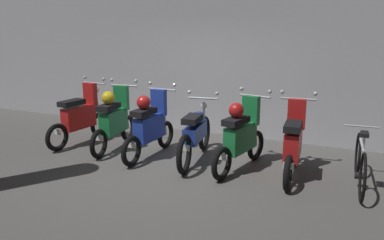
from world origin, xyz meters
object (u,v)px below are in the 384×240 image
motorbike_slot_5 (293,143)px  motorbike_slot_1 (114,120)px  motorbike_slot_2 (150,126)px  bicycle (360,163)px  motorbike_slot_4 (241,136)px  motorbike_slot_3 (196,133)px  motorbike_slot_0 (80,117)px

motorbike_slot_5 → motorbike_slot_1: bearing=179.5°
motorbike_slot_2 → motorbike_slot_5: (2.52, 0.08, -0.04)m
motorbike_slot_1 → motorbike_slot_5: bearing=-0.5°
motorbike_slot_2 → bicycle: size_ratio=0.97×
motorbike_slot_5 → bicycle: bearing=-2.5°
motorbike_slot_4 → motorbike_slot_5: (0.83, 0.04, -0.04)m
motorbike_slot_1 → motorbike_slot_5: same height
motorbike_slot_3 → bicycle: size_ratio=1.13×
motorbike_slot_0 → bicycle: 5.18m
motorbike_slot_2 → motorbike_slot_4: bearing=1.3°
motorbike_slot_2 → motorbike_slot_1: bearing=172.5°
motorbike_slot_2 → motorbike_slot_5: same height
motorbike_slot_2 → bicycle: 3.50m
motorbike_slot_1 → motorbike_slot_2: (0.84, -0.11, 0.00)m
motorbike_slot_0 → bicycle: motorbike_slot_0 is taller
motorbike_slot_4 → motorbike_slot_5: bearing=2.9°
motorbike_slot_1 → motorbike_slot_2: bearing=-7.5°
motorbike_slot_1 → bicycle: motorbike_slot_1 is taller
motorbike_slot_5 → bicycle: size_ratio=0.97×
motorbike_slot_4 → bicycle: bearing=-0.0°
motorbike_slot_1 → bicycle: size_ratio=0.97×
motorbike_slot_1 → motorbike_slot_4: bearing=-1.7°
motorbike_slot_2 → motorbike_slot_0: bearing=175.0°
motorbike_slot_5 → motorbike_slot_4: bearing=-177.1°
motorbike_slot_3 → bicycle: bearing=-1.9°
motorbike_slot_0 → motorbike_slot_4: same height
motorbike_slot_0 → motorbike_slot_1: 0.83m
motorbike_slot_2 → motorbike_slot_4: size_ratio=1.01×
motorbike_slot_5 → motorbike_slot_0: bearing=179.1°
motorbike_slot_2 → motorbike_slot_4: 1.68m
motorbike_slot_0 → motorbike_slot_2: same height
motorbike_slot_4 → bicycle: 1.83m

